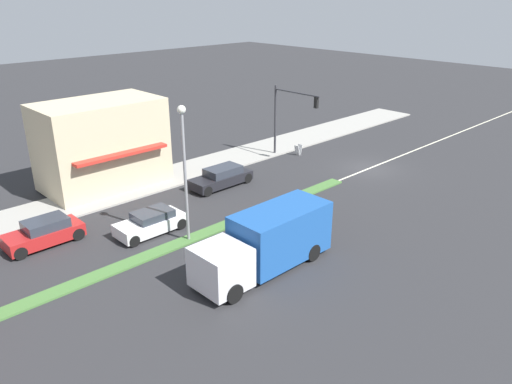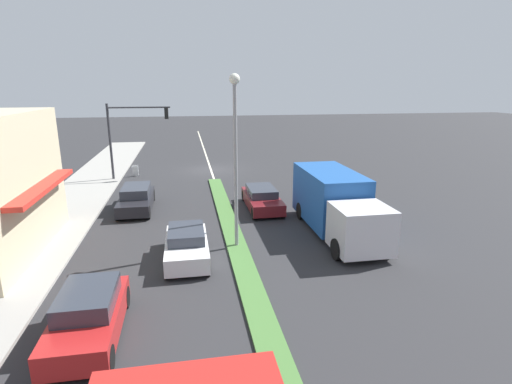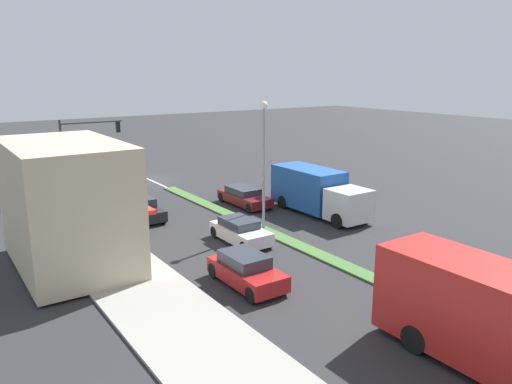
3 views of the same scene
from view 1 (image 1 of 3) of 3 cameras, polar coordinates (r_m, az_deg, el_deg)
ground_plane at (r=27.23m, az=-9.18°, el=-6.07°), size 160.00×160.00×0.00m
sidewalk_right at (r=34.20m, az=-18.59°, el=-0.84°), size 4.00×73.00×0.12m
lane_marking_center at (r=39.27m, az=12.80°, el=2.64°), size 0.16×60.00×0.01m
building_corner_store at (r=35.51m, az=-17.23°, el=5.28°), size 5.42×8.05×5.84m
traffic_signal_main at (r=39.81m, az=3.73°, el=9.26°), size 4.59×0.34×5.60m
street_lamp at (r=25.82m, az=-8.22°, el=3.94°), size 0.44×0.44×7.37m
pedestrian at (r=37.17m, az=-10.23°, el=3.42°), size 0.34×0.34×1.73m
warning_aframe_sign at (r=41.58m, az=4.85°, el=4.82°), size 0.45×0.53×0.84m
delivery_truck at (r=24.22m, az=1.34°, el=-5.61°), size 2.44×7.50×2.87m
sedan_maroon at (r=29.17m, az=3.50°, el=-2.49°), size 1.81×4.49×1.24m
sedan_dark at (r=34.68m, az=-3.98°, el=1.69°), size 1.78×4.55×1.36m
hatchback_red at (r=29.06m, az=-23.05°, el=-4.30°), size 1.77×3.98×1.41m
van_white at (r=28.59m, az=-11.92°, el=-3.44°), size 1.72×3.90×1.29m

